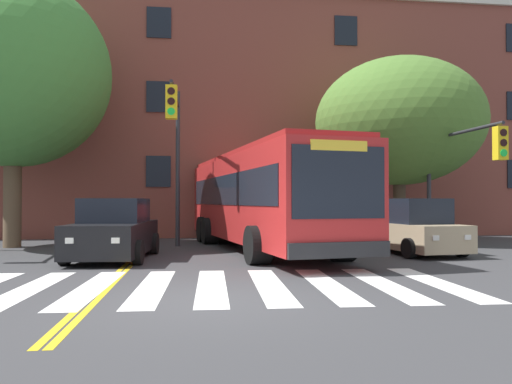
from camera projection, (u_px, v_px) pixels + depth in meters
name	position (u px, v px, depth m)	size (l,w,h in m)	color
ground_plane	(208.00, 301.00, 8.33)	(120.00, 120.00, 0.00)	#38383A
crosswalk	(212.00, 286.00, 9.75)	(9.87, 4.63, 0.01)	white
lane_line_yellow_inner	(156.00, 237.00, 23.38)	(0.12, 36.00, 0.01)	gold
lane_line_yellow_outer	(160.00, 237.00, 23.40)	(0.12, 36.00, 0.01)	gold
city_bus	(260.00, 198.00, 17.13)	(4.48, 12.58, 3.30)	#B22323
car_black_near_lane	(114.00, 231.00, 14.36)	(2.36, 4.52, 1.75)	black
car_tan_far_lane	(413.00, 228.00, 15.84)	(2.34, 4.06, 1.75)	tan
car_red_behind_bus	(264.00, 216.00, 26.52)	(2.04, 4.10, 1.89)	#AD1E1E
traffic_light_near_corner	(458.00, 162.00, 16.93)	(0.49, 4.34, 4.52)	#28282D
traffic_light_overhead	(175.00, 137.00, 16.97)	(0.35, 3.99, 5.76)	#28282D
street_tree_curbside_large	(399.00, 122.00, 20.31)	(8.73, 8.47, 7.50)	#4C3D2D
street_tree_curbside_small	(14.00, 73.00, 18.13)	(9.03, 8.99, 9.81)	brown
building_facade	(163.00, 118.00, 25.96)	(43.62, 7.13, 12.05)	brown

